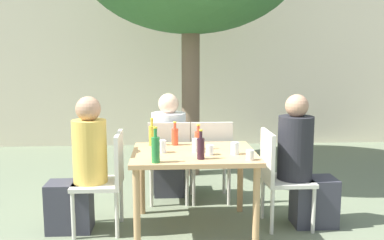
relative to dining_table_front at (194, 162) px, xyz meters
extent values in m
plane|color=#667056|center=(0.00, 0.00, -0.64)|extent=(30.00, 30.00, 0.00)
cube|color=beige|center=(0.00, 3.82, 0.76)|extent=(10.00, 0.08, 2.80)
cylinder|color=brown|center=(0.08, 1.85, 0.37)|extent=(0.24, 0.24, 2.02)
cube|color=tan|center=(0.00, 0.00, 0.07)|extent=(1.12, 0.91, 0.04)
cylinder|color=tan|center=(-0.50, -0.39, -0.29)|extent=(0.06, 0.06, 0.69)
cylinder|color=tan|center=(0.50, -0.39, -0.29)|extent=(0.06, 0.06, 0.69)
cylinder|color=tan|center=(-0.50, 0.39, -0.29)|extent=(0.06, 0.06, 0.69)
cylinder|color=tan|center=(0.50, 0.39, -0.29)|extent=(0.06, 0.06, 0.69)
cube|color=beige|center=(-0.88, 0.00, -0.19)|extent=(0.44, 0.44, 0.04)
cube|color=beige|center=(-0.68, 0.00, 0.05)|extent=(0.04, 0.44, 0.45)
cylinder|color=beige|center=(-1.07, 0.19, -0.42)|extent=(0.04, 0.04, 0.42)
cylinder|color=beige|center=(-1.07, -0.19, -0.42)|extent=(0.04, 0.04, 0.42)
cylinder|color=beige|center=(-0.69, 0.19, -0.42)|extent=(0.04, 0.04, 0.42)
cylinder|color=beige|center=(-0.69, -0.19, -0.42)|extent=(0.04, 0.04, 0.42)
cube|color=beige|center=(0.88, 0.00, -0.19)|extent=(0.44, 0.44, 0.04)
cube|color=beige|center=(0.68, 0.00, 0.05)|extent=(0.04, 0.44, 0.45)
cylinder|color=beige|center=(1.07, -0.19, -0.42)|extent=(0.04, 0.04, 0.42)
cylinder|color=beige|center=(1.07, 0.19, -0.42)|extent=(0.04, 0.04, 0.42)
cylinder|color=beige|center=(0.69, -0.19, -0.42)|extent=(0.04, 0.04, 0.42)
cylinder|color=beige|center=(0.69, 0.19, -0.42)|extent=(0.04, 0.04, 0.42)
cube|color=beige|center=(-0.22, 0.77, -0.19)|extent=(0.44, 0.44, 0.04)
cube|color=beige|center=(-0.22, 0.57, 0.05)|extent=(0.44, 0.04, 0.45)
cylinder|color=beige|center=(-0.03, 0.96, -0.42)|extent=(0.04, 0.04, 0.42)
cylinder|color=beige|center=(-0.41, 0.96, -0.42)|extent=(0.04, 0.04, 0.42)
cylinder|color=beige|center=(-0.03, 0.58, -0.42)|extent=(0.04, 0.04, 0.42)
cylinder|color=beige|center=(-0.41, 0.58, -0.42)|extent=(0.04, 0.04, 0.42)
cube|color=beige|center=(0.22, 0.77, -0.19)|extent=(0.44, 0.44, 0.04)
cube|color=beige|center=(0.22, 0.57, 0.05)|extent=(0.44, 0.04, 0.45)
cylinder|color=beige|center=(0.41, 0.96, -0.42)|extent=(0.04, 0.04, 0.42)
cylinder|color=beige|center=(0.03, 0.96, -0.42)|extent=(0.04, 0.04, 0.42)
cylinder|color=beige|center=(0.41, 0.58, -0.42)|extent=(0.04, 0.04, 0.42)
cylinder|color=beige|center=(0.03, 0.58, -0.42)|extent=(0.04, 0.04, 0.42)
cube|color=#383842|center=(-1.14, 0.00, -0.41)|extent=(0.40, 0.28, 0.46)
cylinder|color=gold|center=(-0.94, 0.00, 0.11)|extent=(0.31, 0.31, 0.57)
sphere|color=tan|center=(-0.94, 0.00, 0.50)|extent=(0.22, 0.22, 0.22)
cube|color=#383842|center=(1.14, 0.00, -0.41)|extent=(0.40, 0.29, 0.46)
cylinder|color=#232328|center=(0.94, 0.00, 0.12)|extent=(0.33, 0.33, 0.59)
sphere|color=tan|center=(0.94, 0.00, 0.51)|extent=(0.21, 0.21, 0.21)
cube|color=#383842|center=(-0.22, 1.03, -0.41)|extent=(0.34, 0.40, 0.46)
cylinder|color=white|center=(-0.22, 0.83, 0.08)|extent=(0.38, 0.38, 0.52)
sphere|color=beige|center=(-0.22, 0.83, 0.44)|extent=(0.23, 0.23, 0.23)
cylinder|color=#DB4C2D|center=(0.05, 0.10, 0.17)|extent=(0.07, 0.07, 0.17)
cylinder|color=#DB4C2D|center=(0.05, 0.10, 0.29)|extent=(0.03, 0.03, 0.06)
cylinder|color=gold|center=(0.05, 0.10, 0.32)|extent=(0.03, 0.03, 0.01)
cylinder|color=#287A38|center=(-0.34, -0.37, 0.20)|extent=(0.07, 0.07, 0.21)
cylinder|color=#287A38|center=(-0.34, -0.37, 0.34)|extent=(0.03, 0.03, 0.07)
cylinder|color=gold|center=(-0.34, -0.37, 0.38)|extent=(0.03, 0.03, 0.01)
cylinder|color=#DB4C2D|center=(-0.17, 0.31, 0.17)|extent=(0.07, 0.07, 0.16)
cylinder|color=#DB4C2D|center=(-0.17, 0.31, 0.28)|extent=(0.03, 0.03, 0.06)
cylinder|color=gold|center=(-0.17, 0.31, 0.32)|extent=(0.03, 0.03, 0.01)
cylinder|color=#331923|center=(0.04, -0.28, 0.18)|extent=(0.06, 0.06, 0.18)
cylinder|color=#331923|center=(0.04, -0.28, 0.30)|extent=(0.03, 0.03, 0.06)
cylinder|color=gold|center=(0.04, -0.28, 0.34)|extent=(0.03, 0.03, 0.01)
cylinder|color=gold|center=(-0.39, 0.31, 0.19)|extent=(0.06, 0.06, 0.19)
cylinder|color=gold|center=(-0.39, 0.31, 0.32)|extent=(0.03, 0.03, 0.07)
cylinder|color=gold|center=(-0.39, 0.31, 0.36)|extent=(0.03, 0.03, 0.01)
cylinder|color=white|center=(0.13, -0.12, 0.13)|extent=(0.07, 0.07, 0.09)
cylinder|color=white|center=(0.01, -0.01, 0.15)|extent=(0.06, 0.06, 0.13)
cylinder|color=silver|center=(0.45, -0.34, 0.13)|extent=(0.07, 0.07, 0.09)
cylinder|color=silver|center=(0.36, -0.12, 0.15)|extent=(0.07, 0.07, 0.11)
cylinder|color=white|center=(-0.29, -0.01, 0.15)|extent=(0.07, 0.07, 0.11)
camera|label=1|loc=(-0.25, -3.81, 0.97)|focal=40.00mm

